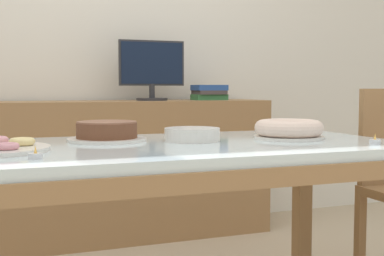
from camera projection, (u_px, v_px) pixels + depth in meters
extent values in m
cube|color=silver|center=(87.00, 33.00, 3.50)|extent=(8.00, 0.10, 2.60)
cube|color=silver|center=(177.00, 149.00, 1.93)|extent=(1.65, 0.84, 0.04)
cube|color=olive|center=(222.00, 179.00, 1.57)|extent=(1.69, 0.08, 0.06)
cube|color=olive|center=(146.00, 150.00, 2.31)|extent=(1.69, 0.08, 0.06)
cube|color=olive|center=(358.00, 152.00, 2.23)|extent=(0.08, 0.88, 0.06)
cube|color=olive|center=(302.00, 212.00, 2.59)|extent=(0.07, 0.07, 0.68)
cube|color=olive|center=(360.00, 241.00, 2.50)|extent=(0.04, 0.04, 0.45)
cube|color=olive|center=(98.00, 171.00, 3.29)|extent=(2.17, 0.44, 0.86)
cylinder|color=#262628|center=(152.00, 99.00, 3.38)|extent=(0.20, 0.20, 0.02)
cylinder|color=#262628|center=(152.00, 91.00, 3.38)|extent=(0.04, 0.04, 0.09)
cube|color=#262628|center=(152.00, 63.00, 3.36)|extent=(0.42, 0.02, 0.28)
cube|color=black|center=(152.00, 63.00, 3.35)|extent=(0.40, 0.00, 0.26)
cube|color=#2D6638|center=(209.00, 97.00, 3.52)|extent=(0.22, 0.16, 0.04)
cube|color=#3F3838|center=(209.00, 92.00, 3.52)|extent=(0.19, 0.18, 0.03)
cube|color=#23478C|center=(209.00, 88.00, 3.52)|extent=(0.21, 0.18, 0.04)
cylinder|color=silver|center=(107.00, 139.00, 2.02)|extent=(0.30, 0.30, 0.01)
cylinder|color=brown|center=(107.00, 130.00, 2.02)|extent=(0.23, 0.23, 0.06)
cylinder|color=brown|center=(107.00, 122.00, 2.02)|extent=(0.22, 0.22, 0.01)
cylinder|color=silver|center=(289.00, 137.00, 2.11)|extent=(0.28, 0.28, 0.01)
torus|color=beige|center=(289.00, 128.00, 2.11)|extent=(0.27, 0.27, 0.06)
torus|color=#EAD184|center=(22.00, 142.00, 1.74)|extent=(0.08, 0.08, 0.02)
torus|color=pink|center=(7.00, 146.00, 1.62)|extent=(0.07, 0.07, 0.02)
cylinder|color=silver|center=(192.00, 140.00, 2.02)|extent=(0.21, 0.21, 0.01)
cylinder|color=silver|center=(192.00, 137.00, 2.02)|extent=(0.21, 0.21, 0.01)
cylinder|color=silver|center=(192.00, 134.00, 2.02)|extent=(0.21, 0.21, 0.01)
cylinder|color=silver|center=(192.00, 132.00, 2.02)|extent=(0.21, 0.21, 0.01)
cylinder|color=silver|center=(192.00, 129.00, 2.02)|extent=(0.21, 0.21, 0.01)
cylinder|color=silver|center=(375.00, 142.00, 1.92)|extent=(0.04, 0.04, 0.02)
cylinder|color=white|center=(375.00, 140.00, 1.92)|extent=(0.03, 0.03, 0.00)
cone|color=#F9B74C|center=(375.00, 136.00, 1.92)|extent=(0.01, 0.01, 0.02)
cylinder|color=silver|center=(36.00, 156.00, 1.52)|extent=(0.04, 0.04, 0.02)
cylinder|color=white|center=(36.00, 154.00, 1.52)|extent=(0.03, 0.03, 0.00)
cone|color=#F9B74C|center=(35.00, 149.00, 1.52)|extent=(0.01, 0.01, 0.02)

